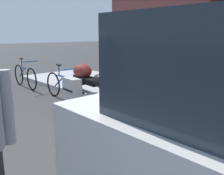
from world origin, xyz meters
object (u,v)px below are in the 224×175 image
(touring_motorcycle, at_px, (91,91))
(sandwich_board_sign, at_px, (127,74))
(second_bicycle_by_cafe, at_px, (25,76))
(parked_bicycle, at_px, (63,86))

(touring_motorcycle, height_order, sandwich_board_sign, touring_motorcycle)
(touring_motorcycle, bearing_deg, second_bicycle_by_cafe, 175.01)
(second_bicycle_by_cafe, bearing_deg, sandwich_board_sign, 26.93)
(parked_bicycle, xyz_separation_m, second_bicycle_by_cafe, (-2.10, -0.11, 0.01))
(touring_motorcycle, xyz_separation_m, parked_bicycle, (-1.75, 0.45, -0.24))
(touring_motorcycle, distance_m, sandwich_board_sign, 2.04)
(touring_motorcycle, xyz_separation_m, sandwich_board_sign, (-0.88, 1.85, 0.01))
(sandwich_board_sign, xyz_separation_m, second_bicycle_by_cafe, (-2.97, -1.51, -0.24))
(parked_bicycle, bearing_deg, touring_motorcycle, -14.28)
(touring_motorcycle, height_order, second_bicycle_by_cafe, touring_motorcycle)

